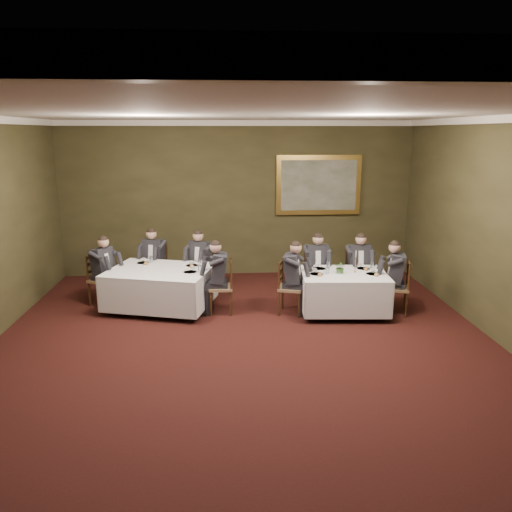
{
  "coord_description": "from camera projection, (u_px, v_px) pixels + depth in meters",
  "views": [
    {
      "loc": [
        -0.29,
        -6.36,
        3.25
      ],
      "look_at": [
        0.25,
        2.04,
        1.15
      ],
      "focal_mm": 35.0,
      "sensor_mm": 36.0,
      "label": 1
    }
  ],
  "objects": [
    {
      "name": "chair_sec_endleft",
      "position": [
        103.0,
        290.0,
        9.63
      ],
      "size": [
        0.58,
        0.58,
        1.0
      ],
      "rotation": [
        0.0,
        0.0,
        -2.05
      ],
      "color": "olive",
      "rests_on": "ground"
    },
    {
      "name": "diner_sec_backright",
      "position": [
        201.0,
        270.0,
        10.15
      ],
      "size": [
        0.58,
        0.61,
        1.35
      ],
      "rotation": [
        0.0,
        0.0,
        2.64
      ],
      "color": "black",
      "rests_on": "chair_sec_backright"
    },
    {
      "name": "diner_main_endright",
      "position": [
        397.0,
        286.0,
        9.09
      ],
      "size": [
        0.57,
        0.52,
        1.35
      ],
      "rotation": [
        0.0,
        0.0,
        1.29
      ],
      "color": "black",
      "rests_on": "chair_main_endright"
    },
    {
      "name": "table_main",
      "position": [
        343.0,
        290.0,
        9.11
      ],
      "size": [
        1.62,
        1.28,
        0.67
      ],
      "rotation": [
        0.0,
        0.0,
        -0.06
      ],
      "color": "black",
      "rests_on": "ground"
    },
    {
      "name": "diner_sec_endleft",
      "position": [
        103.0,
        279.0,
        9.57
      ],
      "size": [
        0.61,
        0.58,
        1.35
      ],
      "rotation": [
        0.0,
        0.0,
        -2.05
      ],
      "color": "black",
      "rests_on": "chair_sec_endleft"
    },
    {
      "name": "chair_sec_backright",
      "position": [
        202.0,
        281.0,
        10.22
      ],
      "size": [
        0.59,
        0.58,
        1.0
      ],
      "rotation": [
        0.0,
        0.0,
        2.64
      ],
      "color": "olive",
      "rests_on": "ground"
    },
    {
      "name": "diner_sec_backleft",
      "position": [
        155.0,
        268.0,
        10.34
      ],
      "size": [
        0.54,
        0.59,
        1.35
      ],
      "rotation": [
        0.0,
        0.0,
        2.8
      ],
      "color": "black",
      "rests_on": "chair_sec_backleft"
    },
    {
      "name": "place_setting_table_main",
      "position": [
        322.0,
        266.0,
        9.36
      ],
      "size": [
        0.33,
        0.31,
        0.14
      ],
      "color": "white",
      "rests_on": "table_main"
    },
    {
      "name": "diner_main_backright",
      "position": [
        358.0,
        275.0,
        9.85
      ],
      "size": [
        0.43,
        0.5,
        1.35
      ],
      "rotation": [
        0.0,
        0.0,
        3.19
      ],
      "color": "black",
      "rests_on": "chair_main_backright"
    },
    {
      "name": "ground",
      "position": [
        248.0,
        371.0,
        6.97
      ],
      "size": [
        10.0,
        10.0,
        0.0
      ],
      "primitive_type": "plane",
      "color": "black",
      "rests_on": "ground"
    },
    {
      "name": "chair_main_backleft",
      "position": [
        315.0,
        285.0,
        9.91
      ],
      "size": [
        0.46,
        0.44,
        1.0
      ],
      "rotation": [
        0.0,
        0.0,
        3.2
      ],
      "color": "olive",
      "rests_on": "ground"
    },
    {
      "name": "table_second",
      "position": [
        160.0,
        285.0,
        9.36
      ],
      "size": [
        2.17,
        1.86,
        0.67
      ],
      "rotation": [
        0.0,
        0.0,
        -0.26
      ],
      "color": "black",
      "rests_on": "ground"
    },
    {
      "name": "centerpiece",
      "position": [
        341.0,
        267.0,
        9.0
      ],
      "size": [
        0.28,
        0.27,
        0.25
      ],
      "primitive_type": "imported",
      "rotation": [
        0.0,
        0.0,
        -0.43
      ],
      "color": "#2D5926",
      "rests_on": "table_main"
    },
    {
      "name": "diner_sec_endright",
      "position": [
        221.0,
        286.0,
        9.12
      ],
      "size": [
        0.48,
        0.42,
        1.35
      ],
      "rotation": [
        0.0,
        0.0,
        1.56
      ],
      "color": "black",
      "rests_on": "chair_sec_endright"
    },
    {
      "name": "crown_molding",
      "position": [
        246.0,
        116.0,
        6.13
      ],
      "size": [
        8.0,
        10.0,
        0.12
      ],
      "color": "white",
      "rests_on": "back_wall"
    },
    {
      "name": "ceiling",
      "position": [
        246.0,
        111.0,
        6.12
      ],
      "size": [
        8.0,
        10.0,
        0.1
      ],
      "primitive_type": "cube",
      "color": "silver",
      "rests_on": "back_wall"
    },
    {
      "name": "place_setting_table_second",
      "position": [
        146.0,
        261.0,
        9.77
      ],
      "size": [
        0.33,
        0.31,
        0.14
      ],
      "color": "white",
      "rests_on": "table_second"
    },
    {
      "name": "chair_main_endright",
      "position": [
        396.0,
        298.0,
        9.14
      ],
      "size": [
        0.53,
        0.54,
        1.0
      ],
      "rotation": [
        0.0,
        0.0,
        1.29
      ],
      "color": "olive",
      "rests_on": "ground"
    },
    {
      "name": "back_wall",
      "position": [
        237.0,
        200.0,
        11.39
      ],
      "size": [
        8.0,
        0.1,
        3.5
      ],
      "primitive_type": "cube",
      "color": "#302D18",
      "rests_on": "ground"
    },
    {
      "name": "chair_main_endleft",
      "position": [
        290.0,
        298.0,
        9.15
      ],
      "size": [
        0.52,
        0.54,
        1.0
      ],
      "rotation": [
        0.0,
        0.0,
        -1.85
      ],
      "color": "olive",
      "rests_on": "ground"
    },
    {
      "name": "diner_main_endleft",
      "position": [
        291.0,
        286.0,
        9.09
      ],
      "size": [
        0.57,
        0.52,
        1.35
      ],
      "rotation": [
        0.0,
        0.0,
        -1.85
      ],
      "color": "black",
      "rests_on": "chair_main_endleft"
    },
    {
      "name": "chair_sec_endright",
      "position": [
        222.0,
        298.0,
        9.18
      ],
      "size": [
        0.42,
        0.44,
        1.0
      ],
      "rotation": [
        0.0,
        0.0,
        1.56
      ],
      "color": "olive",
      "rests_on": "ground"
    },
    {
      "name": "painting",
      "position": [
        318.0,
        185.0,
        11.36
      ],
      "size": [
        1.94,
        0.09,
        1.35
      ],
      "color": "gold",
      "rests_on": "back_wall"
    },
    {
      "name": "candlestick",
      "position": [
        355.0,
        264.0,
        9.06
      ],
      "size": [
        0.06,
        0.06,
        0.42
      ],
      "color": "#B49637",
      "rests_on": "table_main"
    },
    {
      "name": "diner_main_backleft",
      "position": [
        316.0,
        275.0,
        9.85
      ],
      "size": [
        0.44,
        0.5,
        1.35
      ],
      "rotation": [
        0.0,
        0.0,
        3.2
      ],
      "color": "black",
      "rests_on": "chair_main_backleft"
    },
    {
      "name": "chair_sec_backleft",
      "position": [
        156.0,
        278.0,
        10.41
      ],
      "size": [
        0.56,
        0.54,
        1.0
      ],
      "rotation": [
        0.0,
        0.0,
        2.8
      ],
      "color": "olive",
      "rests_on": "ground"
    },
    {
      "name": "chair_main_backright",
      "position": [
        357.0,
        285.0,
        9.92
      ],
      "size": [
        0.46,
        0.44,
        1.0
      ],
      "rotation": [
        0.0,
        0.0,
        3.19
      ],
      "color": "olive",
      "rests_on": "ground"
    }
  ]
}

